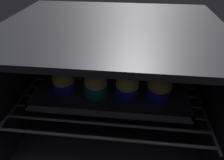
{
  "coord_description": "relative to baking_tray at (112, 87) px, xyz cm",
  "views": [
    {
      "loc": [
        5.98,
        -30.18,
        53.01
      ],
      "look_at": [
        0.0,
        23.21,
        17.23
      ],
      "focal_mm": 32.97,
      "sensor_mm": 36.0,
      "label": 1
    }
  ],
  "objects": [
    {
      "name": "muffin_row0_col0",
      "position": [
        -14.11,
        -4.3,
        3.88
      ],
      "size": [
        7.07,
        7.07,
        7.56
      ],
      "color": "#1928B7",
      "rests_on": "baking_tray"
    },
    {
      "name": "oven_rack",
      "position": [
        0.0,
        -1.21,
        -1.08
      ],
      "size": [
        54.8,
        42.0,
        0.8
      ],
      "color": "#51515B",
      "rests_on": "oven_cavity"
    },
    {
      "name": "muffin_row0_col3",
      "position": [
        14.19,
        -4.49,
        4.32
      ],
      "size": [
        7.17,
        7.17,
        8.22
      ],
      "color": "#1928B7",
      "rests_on": "baking_tray"
    },
    {
      "name": "baking_tray",
      "position": [
        0.0,
        0.0,
        0.0
      ],
      "size": [
        45.33,
        26.9,
        2.2
      ],
      "color": "#4C4C51",
      "rests_on": "oven_rack"
    },
    {
      "name": "muffin_row1_col2",
      "position": [
        4.76,
        4.35,
        4.27
      ],
      "size": [
        7.1,
        7.1,
        8.67
      ],
      "color": "#0C8C84",
      "rests_on": "baking_tray"
    },
    {
      "name": "muffin_row1_col0",
      "position": [
        -13.53,
        4.92,
        4.15
      ],
      "size": [
        7.64,
        7.64,
        8.14
      ],
      "color": "silver",
      "rests_on": "baking_tray"
    },
    {
      "name": "oven_cavity",
      "position": [
        0.0,
        3.04,
        2.32
      ],
      "size": [
        59.0,
        47.0,
        37.0
      ],
      "color": "black",
      "rests_on": "ground"
    },
    {
      "name": "muffin_row0_col2",
      "position": [
        4.95,
        -4.83,
        4.08
      ],
      "size": [
        7.07,
        7.07,
        8.21
      ],
      "color": "#1928B7",
      "rests_on": "baking_tray"
    },
    {
      "name": "muffin_row0_col1",
      "position": [
        -4.26,
        -4.8,
        3.84
      ],
      "size": [
        7.07,
        7.07,
        7.52
      ],
      "color": "#0C8C84",
      "rests_on": "baking_tray"
    },
    {
      "name": "muffin_row1_col3",
      "position": [
        14.09,
        4.37,
        4.16
      ],
      "size": [
        7.07,
        7.07,
        8.1
      ],
      "color": "#7A238C",
      "rests_on": "baking_tray"
    },
    {
      "name": "muffin_row1_col1",
      "position": [
        -4.37,
        4.82,
        3.96
      ],
      "size": [
        7.67,
        7.67,
        7.83
      ],
      "color": "#0C8C84",
      "rests_on": "baking_tray"
    }
  ]
}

